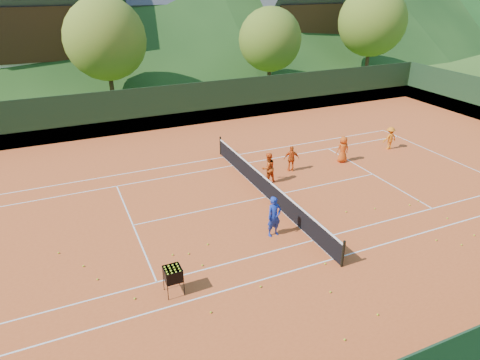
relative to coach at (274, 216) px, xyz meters
name	(u,v)px	position (x,y,z in m)	size (l,w,h in m)	color
ground	(267,197)	(1.28, 3.09, -0.88)	(400.00, 400.00, 0.00)	#33561B
clay_court	(267,197)	(1.28, 3.09, -0.87)	(40.00, 24.00, 0.02)	#C84F20
coach	(274,216)	(0.00, 0.00, 0.00)	(0.63, 0.41, 1.73)	#18309E
student_a	(268,168)	(2.08, 4.52, -0.06)	(0.78, 0.61, 1.60)	#F35515
student_b	(291,159)	(3.89, 5.28, -0.15)	(0.84, 0.35, 1.43)	#DF5313
student_c	(343,149)	(7.18, 5.20, -0.11)	(0.74, 0.48, 1.51)	#CF4D12
student_d	(390,138)	(11.03, 5.71, -0.17)	(0.90, 0.52, 1.39)	orange
tennis_ball_0	(474,235)	(7.46, -3.42, -0.83)	(0.07, 0.07, 0.07)	#B4D924
tennis_ball_2	(189,254)	(-3.60, 0.10, -0.83)	(0.07, 0.07, 0.07)	#B4D924
tennis_ball_3	(211,312)	(-3.94, -3.20, -0.83)	(0.07, 0.07, 0.07)	#B4D924
tennis_ball_5	(173,255)	(-4.18, 0.28, -0.83)	(0.07, 0.07, 0.07)	#B4D924
tennis_ball_6	(330,292)	(0.06, -3.93, -0.83)	(0.07, 0.07, 0.07)	#B4D924
tennis_ball_8	(345,340)	(-0.77, -5.84, -0.83)	(0.07, 0.07, 0.07)	#B4D924
tennis_ball_9	(462,245)	(6.40, -3.71, -0.83)	(0.07, 0.07, 0.07)	#B4D924
tennis_ball_10	(208,244)	(-2.72, 0.40, -0.83)	(0.07, 0.07, 0.07)	#B4D924
tennis_ball_11	(447,218)	(7.55, -1.98, -0.83)	(0.07, 0.07, 0.07)	#B4D924
tennis_ball_13	(418,201)	(7.60, -0.24, -0.83)	(0.07, 0.07, 0.07)	#B4D924
tennis_ball_14	(261,287)	(-1.95, -2.74, -0.83)	(0.07, 0.07, 0.07)	#B4D924
tennis_ball_15	(375,209)	(5.22, 0.01, -0.83)	(0.07, 0.07, 0.07)	#B4D924
tennis_ball_18	(346,212)	(3.85, 0.30, -0.83)	(0.07, 0.07, 0.07)	#B4D924
tennis_ball_19	(202,265)	(-3.37, -0.80, -0.83)	(0.07, 0.07, 0.07)	#B4D924
tennis_ball_20	(325,264)	(0.80, -2.55, -0.83)	(0.07, 0.07, 0.07)	#B4D924
tennis_ball_21	(410,205)	(6.94, -0.37, -0.83)	(0.07, 0.07, 0.07)	#B4D924
tennis_ball_22	(59,253)	(-8.14, 2.18, -0.83)	(0.07, 0.07, 0.07)	#B4D924
tennis_ball_23	(378,315)	(0.79, -5.42, -0.83)	(0.07, 0.07, 0.07)	#B4D924
tennis_ball_24	(436,240)	(5.75, -3.06, -0.83)	(0.07, 0.07, 0.07)	#B4D924
tennis_ball_25	(135,298)	(-6.00, -1.59, -0.83)	(0.07, 0.07, 0.07)	#B4D924
tennis_ball_26	(83,266)	(-7.35, 0.92, -0.83)	(0.07, 0.07, 0.07)	#B4D924
tennis_ball_27	(97,279)	(-6.99, -0.07, -0.83)	(0.07, 0.07, 0.07)	#B4D924
court_lines	(267,197)	(1.28, 3.09, -0.86)	(23.83, 11.03, 0.00)	white
tennis_net	(267,188)	(1.28, 3.09, -0.36)	(0.10, 12.07, 1.10)	black
perimeter_fence	(267,173)	(1.28, 3.09, 0.38)	(40.40, 24.24, 3.00)	black
ball_hopper	(173,275)	(-4.71, -1.79, -0.12)	(0.57, 0.57, 1.00)	black
chalet_left	(22,24)	(-8.72, 33.09, 4.76)	(13.80, 9.93, 12.92)	beige
chalet_mid	(178,21)	(7.28, 37.09, 4.10)	(12.65, 8.82, 11.45)	beige
chalet_right	(302,17)	(21.28, 33.09, 4.37)	(11.50, 8.82, 11.91)	beige
tree_b	(106,39)	(-2.72, 23.09, 4.31)	(6.40, 6.40, 8.40)	#3C2618
tree_c	(270,40)	(11.28, 22.09, 3.66)	(5.60, 5.60, 7.35)	#3D2718
tree_d	(372,22)	(23.28, 23.09, 4.64)	(6.80, 6.80, 8.93)	#3D2518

